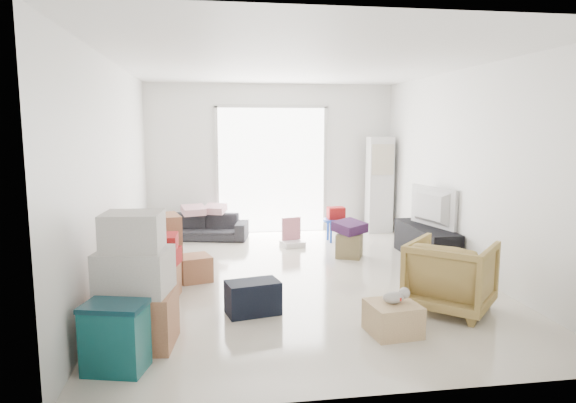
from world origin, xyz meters
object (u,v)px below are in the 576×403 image
Objects in this scene: sofa at (204,223)px; ottoman at (349,245)px; tv_console at (426,243)px; kids_table at (336,217)px; wood_crate at (393,318)px; storage_bins at (115,337)px; ac_tower at (379,185)px; armchair at (451,272)px; television at (427,222)px.

ottoman is (2.15, -1.60, -0.11)m from sofa.
tv_console is 1.70m from kids_table.
sofa reaches higher than wood_crate.
storage_bins is at bearing -171.10° from wood_crate.
ac_tower reaches higher than sofa.
tv_console is at bearing -64.76° from armchair.
ac_tower is at bearing -55.82° from armchair.
kids_table reaches higher than ottoman.
ac_tower is at bearing -11.57° from television.
kids_table is at bearing 56.31° from storage_bins.
storage_bins is (-3.26, -0.88, -0.13)m from armchair.
tv_console is (0.05, -2.01, -0.63)m from ac_tower.
sofa is at bearing 47.19° from television.
armchair is at bearing -79.09° from ottoman.
television is 1.21× the size of armchair.
wood_crate is (-1.46, -2.58, -0.09)m from tv_console.
sofa reaches higher than tv_console.
tv_console is at bearing -88.57° from ac_tower.
sofa is at bearing -14.13° from armchair.
ottoman is 0.61× the size of kids_table.
television is 4.90m from storage_bins.
tv_console is 1.76× the size of armchair.
storage_bins is at bearing -127.77° from ac_tower.
ottoman is at bearing -36.64° from armchair.
armchair is at bearing -83.54° from kids_table.
armchair reaches higher than sofa.
sofa reaches higher than ottoman.
tv_console is at bearing 37.22° from storage_bins.
storage_bins is (-3.90, -2.96, 0.04)m from tv_console.
armchair is 1.87× the size of wood_crate.
ottoman is (-0.45, 2.34, -0.24)m from armchair.
sofa is 4.72m from armchair.
ac_tower reaches higher than armchair.
ottoman is at bearing -120.86° from ac_tower.
kids_table is (-1.03, 1.34, 0.17)m from tv_console.
kids_table reaches higher than wood_crate.
armchair is at bearing -107.20° from tv_console.
ac_tower reaches higher than ottoman.
storage_bins is at bearing -85.88° from sofa.
kids_table is (0.06, 1.08, 0.23)m from ottoman.
television is at bearing 60.49° from wood_crate.
ac_tower is 4.89× the size of ottoman.
ac_tower is 1.74× the size of television.
ac_tower is 4.85m from wood_crate.
storage_bins reaches higher than wood_crate.
kids_table is (-0.39, 3.42, -0.00)m from armchair.
kids_table is at bearing 127.52° from tv_console.
tv_console is 4.90m from storage_bins.
wood_crate is at bearing 74.02° from armchair.
television is at bearing -88.57° from ac_tower.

